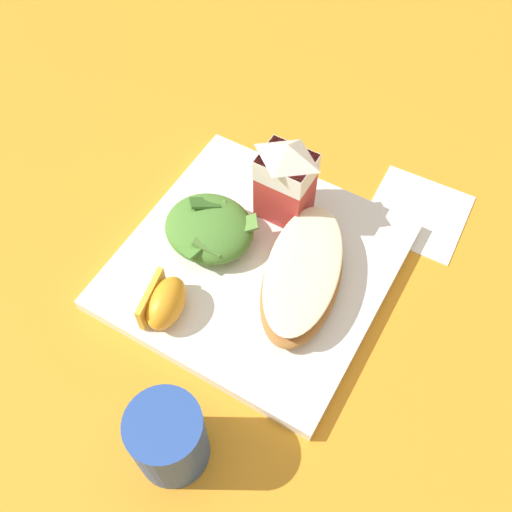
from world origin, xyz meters
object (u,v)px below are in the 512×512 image
cheesy_pizza_bread (304,273)px  paper_napkin (417,213)px  white_plate (256,265)px  green_salad_pile (209,229)px  milk_carton (286,178)px  orange_wedge_front (165,302)px  drinking_blue_cup (169,439)px

cheesy_pizza_bread → paper_napkin: bearing=66.3°
white_plate → paper_napkin: bearing=52.1°
white_plate → green_salad_pile: 0.07m
cheesy_pizza_bread → green_salad_pile: bearing=-178.0°
milk_carton → orange_wedge_front: size_ratio=1.67×
cheesy_pizza_bread → paper_napkin: size_ratio=1.68×
orange_wedge_front → cheesy_pizza_bread: bearing=44.4°
green_salad_pile → orange_wedge_front: green_salad_pile is taller
white_plate → green_salad_pile: green_salad_pile is taller
orange_wedge_front → paper_napkin: size_ratio=0.60×
white_plate → milk_carton: milk_carton is taller
milk_carton → paper_napkin: milk_carton is taller
drinking_blue_cup → paper_napkin: bearing=76.2°
orange_wedge_front → drinking_blue_cup: 0.14m
green_salad_pile → orange_wedge_front: 0.10m
milk_carton → orange_wedge_front: bearing=-103.4°
cheesy_pizza_bread → green_salad_pile: size_ratio=1.80×
paper_napkin → milk_carton: bearing=-146.6°
green_salad_pile → milk_carton: (0.05, 0.08, 0.04)m
green_salad_pile → drinking_blue_cup: drinking_blue_cup is taller
green_salad_pile → milk_carton: size_ratio=0.93×
green_salad_pile → orange_wedge_front: bearing=-83.9°
milk_carton → paper_napkin: (0.13, 0.09, -0.07)m
orange_wedge_front → paper_napkin: bearing=56.3°
cheesy_pizza_bread → drinking_blue_cup: 0.22m
cheesy_pizza_bread → paper_napkin: 0.18m
green_salad_pile → drinking_blue_cup: bearing=-65.9°
white_plate → cheesy_pizza_bread: (0.06, 0.00, 0.03)m
orange_wedge_front → drinking_blue_cup: bearing=-53.1°
paper_napkin → cheesy_pizza_bread: bearing=-113.7°
white_plate → drinking_blue_cup: drinking_blue_cup is taller
orange_wedge_front → white_plate: bearing=64.2°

